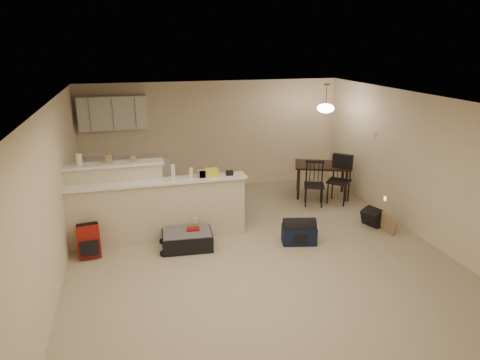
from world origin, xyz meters
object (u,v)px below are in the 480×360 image
object	(u,v)px
dining_table	(322,168)
dining_chair_far	(339,180)
dining_chair_near	(314,184)
suitcase	(187,241)
black_daypack	(373,217)
navy_duffel	(299,235)
red_backpack	(89,241)
pendant_lamp	(326,108)

from	to	relation	value
dining_table	dining_chair_far	world-z (taller)	dining_chair_far
dining_chair_near	dining_table	bearing A→B (deg)	72.99
suitcase	black_daypack	bearing A→B (deg)	4.85
navy_duffel	red_backpack	bearing A→B (deg)	-174.27
dining_table	pendant_lamp	world-z (taller)	pendant_lamp
dining_chair_near	red_backpack	xyz separation A→B (m)	(-4.46, -1.20, -0.21)
dining_chair_near	black_daypack	bearing A→B (deg)	-41.26
dining_chair_far	black_daypack	size ratio (longest dim) A/B	2.84
red_backpack	navy_duffel	size ratio (longest dim) A/B	0.91
dining_chair_far	red_backpack	bearing A→B (deg)	-123.10
pendant_lamp	red_backpack	size ratio (longest dim) A/B	1.18
navy_duffel	dining_chair_far	bearing A→B (deg)	58.73
dining_table	pendant_lamp	bearing A→B (deg)	-124.89
dining_chair_far	black_daypack	distance (m)	1.32
suitcase	red_backpack	xyz separation A→B (m)	(-1.57, 0.13, 0.12)
pendant_lamp	black_daypack	world-z (taller)	pendant_lamp
navy_duffel	dining_table	bearing A→B (deg)	69.44
black_daypack	dining_table	bearing A→B (deg)	-11.11
dining_table	navy_duffel	distance (m)	2.58
navy_duffel	black_daypack	size ratio (longest dim) A/B	1.62
dining_table	navy_duffel	world-z (taller)	dining_table
dining_chair_far	navy_duffel	xyz separation A→B (m)	(-1.56, -1.62, -0.35)
red_backpack	navy_duffel	bearing A→B (deg)	-12.71
red_backpack	navy_duffel	world-z (taller)	red_backpack
pendant_lamp	navy_duffel	size ratio (longest dim) A/B	1.07
dining_chair_far	suitcase	distance (m)	3.73
dining_chair_near	black_daypack	world-z (taller)	dining_chair_near
dining_chair_near	red_backpack	size ratio (longest dim) A/B	1.80
dining_table	dining_chair_far	bearing A→B (deg)	-49.42
dining_chair_far	red_backpack	distance (m)	5.18
pendant_lamp	suitcase	bearing A→B (deg)	-150.97
red_backpack	navy_duffel	xyz separation A→B (m)	(3.47, -0.42, -0.10)
navy_duffel	black_daypack	distance (m)	1.68
dining_table	black_daypack	bearing A→B (deg)	-60.57
dining_chair_near	suitcase	world-z (taller)	dining_chair_near
pendant_lamp	dining_chair_far	distance (m)	1.57
dining_chair_near	suitcase	distance (m)	3.20
suitcase	navy_duffel	size ratio (longest dim) A/B	1.43
pendant_lamp	navy_duffel	bearing A→B (deg)	-123.22
pendant_lamp	suitcase	world-z (taller)	pendant_lamp
red_backpack	black_daypack	xyz separation A→B (m)	(5.11, -0.07, -0.10)
red_backpack	navy_duffel	distance (m)	3.50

